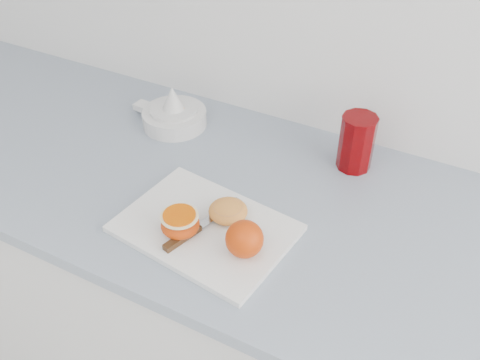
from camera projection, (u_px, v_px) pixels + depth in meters
The scene contains 8 objects.
counter at pixel (236, 319), 1.40m from camera, with size 2.30×0.64×0.89m.
cutting_board at pixel (205, 228), 1.03m from camera, with size 0.32×0.23×0.01m, color white.
whole_orange at pixel (244, 239), 0.95m from camera, with size 0.07×0.07×0.07m.
half_orange at pixel (180, 223), 0.99m from camera, with size 0.07×0.07×0.05m.
squeezed_shell at pixel (228, 211), 1.03m from camera, with size 0.08×0.08×0.03m.
paring_knife at pixel (189, 233), 1.00m from camera, with size 0.07×0.19×0.01m.
citrus_juicer at pixel (174, 114), 1.30m from camera, with size 0.20×0.16×0.10m.
red_tumbler at pixel (356, 144), 1.15m from camera, with size 0.08×0.08×0.13m.
Camera 1 is at (0.49, 0.94, 1.61)m, focal length 40.00 mm.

